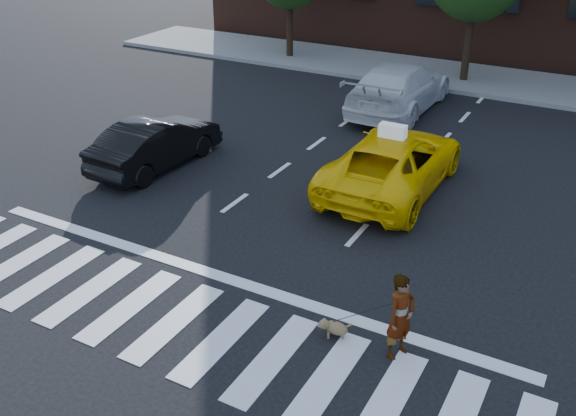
{
  "coord_description": "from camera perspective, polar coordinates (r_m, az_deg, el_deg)",
  "views": [
    {
      "loc": [
        6.16,
        -7.0,
        7.01
      ],
      "look_at": [
        0.67,
        2.95,
        1.1
      ],
      "focal_mm": 40.0,
      "sensor_mm": 36.0,
      "label": 1
    }
  ],
  "objects": [
    {
      "name": "white_suv",
      "position": [
        21.84,
        9.85,
        10.55
      ],
      "size": [
        2.23,
        5.48,
        1.59
      ],
      "primitive_type": "imported",
      "rotation": [
        0.0,
        0.0,
        3.14
      ],
      "color": "silver",
      "rests_on": "ground"
    },
    {
      "name": "black_sedan",
      "position": [
        17.53,
        -11.66,
        5.68
      ],
      "size": [
        1.58,
        4.09,
        1.33
      ],
      "primitive_type": "imported",
      "rotation": [
        0.0,
        0.0,
        3.1
      ],
      "color": "black",
      "rests_on": "ground"
    },
    {
      "name": "taxi",
      "position": [
        16.06,
        9.31,
        4.05
      ],
      "size": [
        2.41,
        5.19,
        1.44
      ],
      "primitive_type": "imported",
      "rotation": [
        0.0,
        0.0,
        3.15
      ],
      "color": "#FFC805",
      "rests_on": "ground"
    },
    {
      "name": "stop_line",
      "position": [
        12.69,
        -5.63,
        -6.18
      ],
      "size": [
        12.0,
        0.3,
        0.01
      ],
      "primitive_type": "cube",
      "color": "silver",
      "rests_on": "ground"
    },
    {
      "name": "ground",
      "position": [
        11.67,
        -10.08,
        -9.96
      ],
      "size": [
        120.0,
        120.0,
        0.0
      ],
      "primitive_type": "plane",
      "color": "black",
      "rests_on": "ground"
    },
    {
      "name": "taxi_sign",
      "position": [
        15.56,
        9.29,
        6.77
      ],
      "size": [
        0.65,
        0.28,
        0.32
      ],
      "primitive_type": "cube",
      "rotation": [
        0.0,
        0.0,
        3.15
      ],
      "color": "white",
      "rests_on": "taxi"
    },
    {
      "name": "dog",
      "position": [
        11.09,
        4.06,
        -10.54
      ],
      "size": [
        0.57,
        0.38,
        0.34
      ],
      "rotation": [
        0.0,
        0.0,
        0.39
      ],
      "color": "#8B5F46",
      "rests_on": "ground"
    },
    {
      "name": "sidewalk_far",
      "position": [
        26.2,
        14.52,
        11.28
      ],
      "size": [
        30.0,
        4.0,
        0.15
      ],
      "primitive_type": "cube",
      "color": "slate",
      "rests_on": "ground"
    },
    {
      "name": "crosswalk",
      "position": [
        11.66,
        -10.08,
        -9.93
      ],
      "size": [
        13.0,
        2.4,
        0.01
      ],
      "primitive_type": "cube",
      "color": "silver",
      "rests_on": "ground"
    },
    {
      "name": "woman",
      "position": [
        10.52,
        9.98,
        -9.49
      ],
      "size": [
        0.54,
        0.65,
        1.52
      ],
      "primitive_type": "imported",
      "rotation": [
        0.0,
        0.0,
        1.21
      ],
      "color": "#999999",
      "rests_on": "ground"
    }
  ]
}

